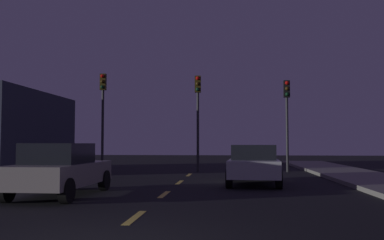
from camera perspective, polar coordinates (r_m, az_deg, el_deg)
ground_plane at (r=12.96m, az=-3.42°, el=-9.85°), size 80.00×80.00×0.00m
lane_stripe_second at (r=8.68m, az=-7.85°, el=-13.10°), size 0.16×1.60×0.01m
lane_stripe_third at (r=12.37m, az=-3.84°, el=-10.15°), size 0.16×1.60×0.01m
lane_stripe_fourth at (r=16.11m, az=-1.72°, el=-8.54°), size 0.16×1.60×0.01m
lane_stripe_fifth at (r=19.88m, az=-0.41°, el=-7.53°), size 0.16×1.60×0.01m
traffic_signal_left at (r=23.32m, az=-12.15°, el=2.29°), size 0.32×0.38×5.33m
traffic_signal_center at (r=22.33m, az=0.81°, el=2.15°), size 0.32×0.38×5.14m
traffic_signal_right at (r=22.46m, az=12.91°, el=1.68°), size 0.32×0.38×4.83m
car_stopped_ahead at (r=15.50m, az=8.46°, el=-6.00°), size 2.06×4.22×1.44m
car_adjacent_lane at (r=12.47m, az=-17.65°, el=-6.48°), size 1.88×4.07×1.50m
storefront_left at (r=24.69m, az=-23.87°, el=-1.47°), size 4.10×8.69×4.27m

